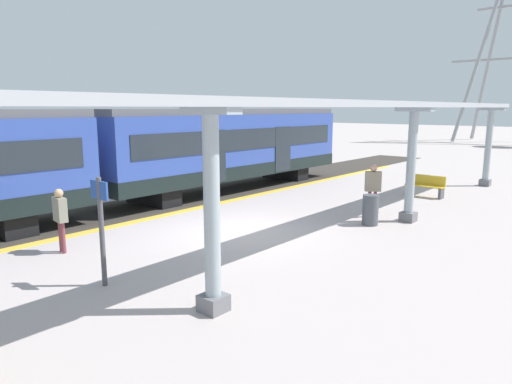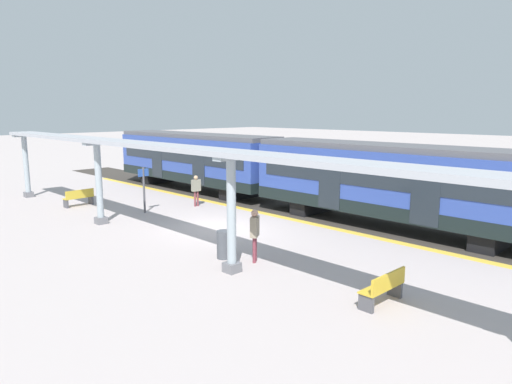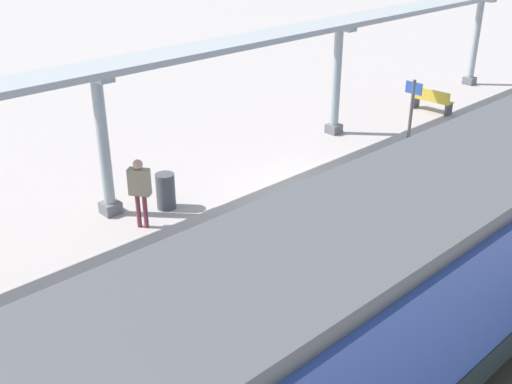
# 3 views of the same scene
# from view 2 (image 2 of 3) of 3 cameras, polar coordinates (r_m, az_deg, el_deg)

# --- Properties ---
(ground_plane) EXTENTS (176.00, 176.00, 0.00)m
(ground_plane) POSITION_cam_2_polar(r_m,az_deg,el_deg) (19.26, -4.63, -4.51)
(ground_plane) COLOR #B2A5A2
(tactile_edge_strip) EXTENTS (0.40, 34.05, 0.01)m
(tactile_edge_strip) POSITION_cam_2_polar(r_m,az_deg,el_deg) (21.51, 2.26, -2.93)
(tactile_edge_strip) COLOR gold
(tactile_edge_strip) RESTS_ON ground
(trackbed) EXTENTS (3.20, 46.05, 0.01)m
(trackbed) POSITION_cam_2_polar(r_m,az_deg,el_deg) (22.83, 5.35, -2.21)
(trackbed) COLOR #38332D
(trackbed) RESTS_ON ground
(train_near_carriage) EXTENTS (2.65, 12.78, 3.48)m
(train_near_carriage) POSITION_cam_2_polar(r_m,az_deg,el_deg) (28.65, -7.70, 3.93)
(train_near_carriage) COLOR #2E469A
(train_near_carriage) RESTS_ON ground
(train_far_carriage) EXTENTS (2.65, 12.78, 3.48)m
(train_far_carriage) POSITION_cam_2_polar(r_m,az_deg,el_deg) (19.77, 16.34, 0.91)
(train_far_carriage) COLOR #2E469A
(train_far_carriage) RESTS_ON ground
(canopy_pillar_nearest) EXTENTS (1.10, 0.44, 3.53)m
(canopy_pillar_nearest) POSITION_cam_2_polar(r_m,az_deg,el_deg) (28.89, -26.64, 2.93)
(canopy_pillar_nearest) COLOR slate
(canopy_pillar_nearest) RESTS_ON ground
(canopy_pillar_second) EXTENTS (1.10, 0.44, 3.53)m
(canopy_pillar_second) POSITION_cam_2_polar(r_m,az_deg,el_deg) (20.72, -18.93, 1.07)
(canopy_pillar_second) COLOR slate
(canopy_pillar_second) RESTS_ON ground
(canopy_pillar_third) EXTENTS (1.10, 0.44, 3.53)m
(canopy_pillar_third) POSITION_cam_2_polar(r_m,az_deg,el_deg) (13.67, -3.07, -2.80)
(canopy_pillar_third) COLOR slate
(canopy_pillar_third) RESTS_ON ground
(canopy_beam) EXTENTS (1.20, 26.96, 0.16)m
(canopy_beam) POSITION_cam_2_polar(r_m,az_deg,el_deg) (16.82, -12.93, 5.65)
(canopy_beam) COLOR #A8AAB2
(canopy_beam) RESTS_ON canopy_pillar_nearest
(bench_near_end) EXTENTS (1.52, 0.51, 0.86)m
(bench_near_end) POSITION_cam_2_polar(r_m,az_deg,el_deg) (25.24, -21.13, -0.65)
(bench_near_end) COLOR gold
(bench_near_end) RESTS_ON ground
(bench_mid_platform) EXTENTS (1.51, 0.47, 0.86)m
(bench_mid_platform) POSITION_cam_2_polar(r_m,az_deg,el_deg) (12.21, 15.61, -11.38)
(bench_mid_platform) COLOR gold
(bench_mid_platform) RESTS_ON ground
(trash_bin) EXTENTS (0.48, 0.48, 0.93)m
(trash_bin) POSITION_cam_2_polar(r_m,az_deg,el_deg) (15.32, -4.00, -6.52)
(trash_bin) COLOR #484C53
(trash_bin) RESTS_ON ground
(platform_info_sign) EXTENTS (0.56, 0.10, 2.20)m
(platform_info_sign) POSITION_cam_2_polar(r_m,az_deg,el_deg) (22.48, -13.76, 0.79)
(platform_info_sign) COLOR #4C4C51
(platform_info_sign) RESTS_ON ground
(passenger_waiting_near_edge) EXTENTS (0.48, 0.26, 1.59)m
(passenger_waiting_near_edge) POSITION_cam_2_polar(r_m,az_deg,el_deg) (23.60, -7.45, 0.61)
(passenger_waiting_near_edge) COLOR brown
(passenger_waiting_near_edge) RESTS_ON ground
(passenger_by_the_benches) EXTENTS (0.54, 0.47, 1.73)m
(passenger_by_the_benches) POSITION_cam_2_polar(r_m,az_deg,el_deg) (14.73, -0.16, -4.68)
(passenger_by_the_benches) COLOR brown
(passenger_by_the_benches) RESTS_ON ground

